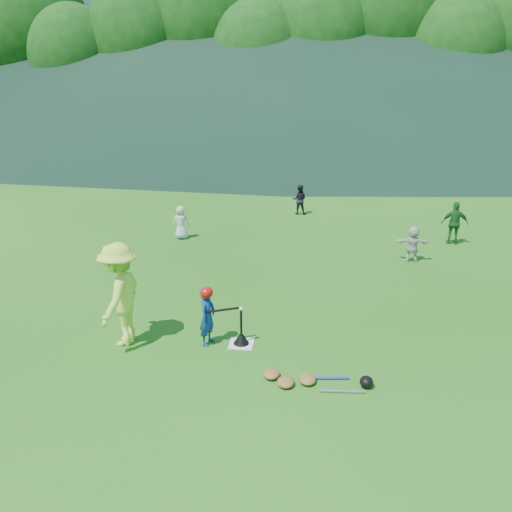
# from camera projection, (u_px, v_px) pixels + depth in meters

# --- Properties ---
(ground) EXTENTS (120.00, 120.00, 0.00)m
(ground) POSITION_uv_depth(u_px,v_px,m) (241.00, 344.00, 9.41)
(ground) COLOR #205112
(ground) RESTS_ON ground
(home_plate) EXTENTS (0.45, 0.45, 0.02)m
(home_plate) POSITION_uv_depth(u_px,v_px,m) (241.00, 344.00, 9.40)
(home_plate) COLOR silver
(home_plate) RESTS_ON ground
(baseball) EXTENTS (0.08, 0.08, 0.08)m
(baseball) POSITION_uv_depth(u_px,v_px,m) (241.00, 309.00, 9.16)
(baseball) COLOR white
(baseball) RESTS_ON batting_tee
(batter_child) EXTENTS (0.37, 0.47, 1.12)m
(batter_child) POSITION_uv_depth(u_px,v_px,m) (207.00, 316.00, 9.25)
(batter_child) COLOR navy
(batter_child) RESTS_ON ground
(adult_coach) EXTENTS (0.81, 1.31, 1.96)m
(adult_coach) POSITION_uv_depth(u_px,v_px,m) (120.00, 294.00, 9.17)
(adult_coach) COLOR #C0E543
(adult_coach) RESTS_ON ground
(fielder_a) EXTENTS (0.57, 0.42, 1.05)m
(fielder_a) POSITION_uv_depth(u_px,v_px,m) (181.00, 223.00, 15.62)
(fielder_a) COLOR silver
(fielder_a) RESTS_ON ground
(fielder_b) EXTENTS (0.57, 0.45, 1.11)m
(fielder_b) POSITION_uv_depth(u_px,v_px,m) (299.00, 200.00, 18.57)
(fielder_b) COLOR black
(fielder_b) RESTS_ON ground
(fielder_c) EXTENTS (0.80, 0.42, 1.31)m
(fielder_c) POSITION_uv_depth(u_px,v_px,m) (455.00, 223.00, 15.06)
(fielder_c) COLOR #1A5720
(fielder_c) RESTS_ON ground
(fielder_d) EXTENTS (0.93, 0.32, 0.99)m
(fielder_d) POSITION_uv_depth(u_px,v_px,m) (413.00, 244.00, 13.63)
(fielder_d) COLOR silver
(fielder_d) RESTS_ON ground
(batting_tee) EXTENTS (0.30, 0.30, 0.68)m
(batting_tee) POSITION_uv_depth(u_px,v_px,m) (241.00, 338.00, 9.36)
(batting_tee) COLOR black
(batting_tee) RESTS_ON home_plate
(batter_gear) EXTENTS (0.72, 0.28, 0.49)m
(batter_gear) POSITION_uv_depth(u_px,v_px,m) (208.00, 294.00, 9.10)
(batter_gear) COLOR #AD0D0B
(batter_gear) RESTS_ON ground
(equipment_pile) EXTENTS (1.80, 0.56, 0.19)m
(equipment_pile) POSITION_uv_depth(u_px,v_px,m) (307.00, 379.00, 8.17)
(equipment_pile) COLOR olive
(equipment_pile) RESTS_ON ground
(outfield_fence) EXTENTS (70.07, 0.08, 1.33)m
(outfield_fence) POSITION_uv_depth(u_px,v_px,m) (296.00, 142.00, 35.46)
(outfield_fence) COLOR gray
(outfield_fence) RESTS_ON ground
(tree_line) EXTENTS (70.04, 11.40, 14.82)m
(tree_line) POSITION_uv_depth(u_px,v_px,m) (303.00, 34.00, 38.45)
(tree_line) COLOR #382314
(tree_line) RESTS_ON ground
(distant_hills) EXTENTS (155.00, 140.00, 32.00)m
(distant_hills) POSITION_uv_depth(u_px,v_px,m) (263.00, 17.00, 82.09)
(distant_hills) COLOR black
(distant_hills) RESTS_ON ground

